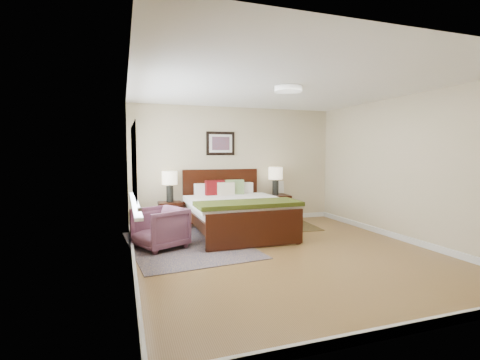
{
  "coord_description": "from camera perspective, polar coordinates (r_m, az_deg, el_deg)",
  "views": [
    {
      "loc": [
        -2.34,
        -4.7,
        1.53
      ],
      "look_at": [
        -0.41,
        1.02,
        1.05
      ],
      "focal_mm": 26.0,
      "sensor_mm": 36.0,
      "label": 1
    }
  ],
  "objects": [
    {
      "name": "nightstand_right",
      "position": [
        7.74,
        5.85,
        -4.15
      ],
      "size": [
        0.6,
        0.45,
        0.59
      ],
      "color": "#361308",
      "rests_on": "ground"
    },
    {
      "name": "left_wall",
      "position": [
        4.71,
        -17.58,
        0.93
      ],
      "size": [
        0.04,
        5.0,
        2.5
      ],
      "primitive_type": "cube",
      "color": "#C8B491",
      "rests_on": "ground"
    },
    {
      "name": "rug_navy",
      "position": [
        7.46,
        8.37,
        -7.29
      ],
      "size": [
        0.97,
        1.38,
        0.01
      ],
      "primitive_type": "cube",
      "rotation": [
        0.0,
        0.0,
        -0.08
      ],
      "color": "black",
      "rests_on": "ground"
    },
    {
      "name": "wall_art",
      "position": [
        7.44,
        -3.21,
        6.0
      ],
      "size": [
        0.62,
        0.05,
        0.5
      ],
      "color": "black",
      "rests_on": "back_wall"
    },
    {
      "name": "ceil_fixture",
      "position": [
        5.33,
        7.91,
        14.61
      ],
      "size": [
        0.44,
        0.44,
        0.08
      ],
      "color": "white",
      "rests_on": "ceiling"
    },
    {
      "name": "nightstand_left",
      "position": [
        7.09,
        -11.38,
        -4.53
      ],
      "size": [
        0.46,
        0.41,
        0.54
      ],
      "color": "#361308",
      "rests_on": "ground"
    },
    {
      "name": "back_wall",
      "position": [
        7.57,
        -0.71,
        2.43
      ],
      "size": [
        4.5,
        0.04,
        2.5
      ],
      "primitive_type": "cube",
      "color": "#C8B491",
      "rests_on": "ground"
    },
    {
      "name": "floor",
      "position": [
        5.47,
        7.62,
        -11.74
      ],
      "size": [
        5.0,
        5.0,
        0.0
      ],
      "primitive_type": "plane",
      "color": "brown",
      "rests_on": "ground"
    },
    {
      "name": "door",
      "position": [
        2.98,
        -16.42,
        -4.46
      ],
      "size": [
        0.06,
        1.0,
        2.18
      ],
      "color": "silver",
      "rests_on": "ground"
    },
    {
      "name": "rug_persian",
      "position": [
        5.94,
        -8.63,
        -10.37
      ],
      "size": [
        2.05,
        2.72,
        0.01
      ],
      "primitive_type": "cube",
      "rotation": [
        0.0,
        0.0,
        0.1
      ],
      "color": "#0C183E",
      "rests_on": "ground"
    },
    {
      "name": "lamp_right",
      "position": [
        7.68,
        5.85,
        0.63
      ],
      "size": [
        0.3,
        0.3,
        0.61
      ],
      "color": "black",
      "rests_on": "nightstand_right"
    },
    {
      "name": "bed",
      "position": [
        6.53,
        -0.77,
        -4.24
      ],
      "size": [
        1.76,
        2.14,
        1.15
      ],
      "color": "#361308",
      "rests_on": "ground"
    },
    {
      "name": "right_wall",
      "position": [
        6.57,
        25.61,
        1.66
      ],
      "size": [
        0.04,
        5.0,
        2.5
      ],
      "primitive_type": "cube",
      "color": "#C8B491",
      "rests_on": "ground"
    },
    {
      "name": "front_wall",
      "position": [
        3.22,
        27.99,
        -0.95
      ],
      "size": [
        4.5,
        0.04,
        2.5
      ],
      "primitive_type": "cube",
      "color": "#C8B491",
      "rests_on": "ground"
    },
    {
      "name": "ceiling",
      "position": [
        5.34,
        7.91,
        14.98
      ],
      "size": [
        4.5,
        5.0,
        0.02
      ],
      "primitive_type": "cube",
      "color": "white",
      "rests_on": "back_wall"
    },
    {
      "name": "window",
      "position": [
        5.4,
        -17.2,
        2.72
      ],
      "size": [
        0.11,
        2.72,
        1.32
      ],
      "color": "silver",
      "rests_on": "left_wall"
    },
    {
      "name": "lamp_left",
      "position": [
        7.05,
        -11.47,
        -0.19
      ],
      "size": [
        0.3,
        0.3,
        0.61
      ],
      "color": "black",
      "rests_on": "nightstand_left"
    },
    {
      "name": "armchair",
      "position": [
        5.72,
        -12.99,
        -7.7
      ],
      "size": [
        0.95,
        0.94,
        0.66
      ],
      "primitive_type": "imported",
      "rotation": [
        0.0,
        0.0,
        -1.13
      ],
      "color": "brown",
      "rests_on": "ground"
    }
  ]
}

